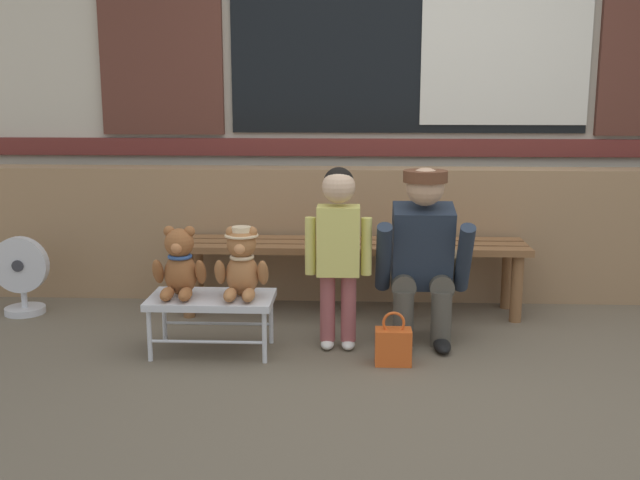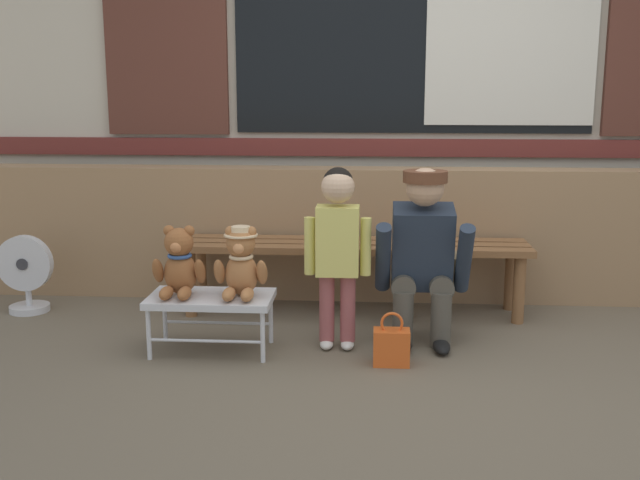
{
  "view_description": "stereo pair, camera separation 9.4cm",
  "coord_description": "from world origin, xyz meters",
  "px_view_note": "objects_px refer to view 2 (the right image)",
  "views": [
    {
      "loc": [
        -0.35,
        -3.4,
        1.35
      ],
      "look_at": [
        -0.54,
        0.57,
        0.55
      ],
      "focal_mm": 42.36,
      "sensor_mm": 36.0,
      "label": 1
    },
    {
      "loc": [
        -0.26,
        -3.39,
        1.35
      ],
      "look_at": [
        -0.54,
        0.57,
        0.55
      ],
      "focal_mm": 42.36,
      "sensor_mm": 36.0,
      "label": 2
    }
  ],
  "objects_px": {
    "teddy_bear_with_hat": "(241,263)",
    "handbag_on_ground": "(391,346)",
    "floor_fan": "(26,274)",
    "adult_crouching": "(424,255)",
    "wooden_bench_long": "(353,253)",
    "teddy_bear_plain": "(179,264)",
    "small_display_bench": "(211,302)",
    "child_standing": "(338,238)"
  },
  "relations": [
    {
      "from": "teddy_bear_with_hat",
      "to": "handbag_on_ground",
      "type": "relative_size",
      "value": 1.34
    },
    {
      "from": "teddy_bear_with_hat",
      "to": "floor_fan",
      "type": "height_order",
      "value": "teddy_bear_with_hat"
    },
    {
      "from": "adult_crouching",
      "to": "floor_fan",
      "type": "relative_size",
      "value": 1.98
    },
    {
      "from": "wooden_bench_long",
      "to": "floor_fan",
      "type": "height_order",
      "value": "floor_fan"
    },
    {
      "from": "teddy_bear_plain",
      "to": "teddy_bear_with_hat",
      "type": "relative_size",
      "value": 1.0
    },
    {
      "from": "wooden_bench_long",
      "to": "handbag_on_ground",
      "type": "relative_size",
      "value": 7.72
    },
    {
      "from": "small_display_bench",
      "to": "handbag_on_ground",
      "type": "height_order",
      "value": "small_display_bench"
    },
    {
      "from": "teddy_bear_with_hat",
      "to": "floor_fan",
      "type": "xyz_separation_m",
      "value": [
        -1.43,
        0.61,
        -0.23
      ]
    },
    {
      "from": "teddy_bear_plain",
      "to": "adult_crouching",
      "type": "height_order",
      "value": "adult_crouching"
    },
    {
      "from": "adult_crouching",
      "to": "handbag_on_ground",
      "type": "height_order",
      "value": "adult_crouching"
    },
    {
      "from": "small_display_bench",
      "to": "floor_fan",
      "type": "relative_size",
      "value": 1.33
    },
    {
      "from": "teddy_bear_with_hat",
      "to": "handbag_on_ground",
      "type": "height_order",
      "value": "teddy_bear_with_hat"
    },
    {
      "from": "child_standing",
      "to": "handbag_on_ground",
      "type": "xyz_separation_m",
      "value": [
        0.28,
        -0.23,
        -0.5
      ]
    },
    {
      "from": "teddy_bear_with_hat",
      "to": "handbag_on_ground",
      "type": "xyz_separation_m",
      "value": [
        0.77,
        -0.14,
        -0.38
      ]
    },
    {
      "from": "small_display_bench",
      "to": "handbag_on_ground",
      "type": "distance_m",
      "value": 0.96
    },
    {
      "from": "wooden_bench_long",
      "to": "handbag_on_ground",
      "type": "bearing_deg",
      "value": -76.08
    },
    {
      "from": "small_display_bench",
      "to": "child_standing",
      "type": "relative_size",
      "value": 0.67
    },
    {
      "from": "teddy_bear_with_hat",
      "to": "adult_crouching",
      "type": "relative_size",
      "value": 0.38
    },
    {
      "from": "teddy_bear_plain",
      "to": "handbag_on_ground",
      "type": "distance_m",
      "value": 1.16
    },
    {
      "from": "child_standing",
      "to": "wooden_bench_long",
      "type": "bearing_deg",
      "value": 84.33
    },
    {
      "from": "wooden_bench_long",
      "to": "teddy_bear_plain",
      "type": "height_order",
      "value": "teddy_bear_plain"
    },
    {
      "from": "small_display_bench",
      "to": "floor_fan",
      "type": "distance_m",
      "value": 1.41
    },
    {
      "from": "teddy_bear_plain",
      "to": "teddy_bear_with_hat",
      "type": "height_order",
      "value": "same"
    },
    {
      "from": "teddy_bear_with_hat",
      "to": "adult_crouching",
      "type": "distance_m",
      "value": 0.97
    },
    {
      "from": "child_standing",
      "to": "handbag_on_ground",
      "type": "height_order",
      "value": "child_standing"
    },
    {
      "from": "teddy_bear_plain",
      "to": "handbag_on_ground",
      "type": "xyz_separation_m",
      "value": [
        1.09,
        -0.14,
        -0.37
      ]
    },
    {
      "from": "floor_fan",
      "to": "teddy_bear_with_hat",
      "type": "bearing_deg",
      "value": -22.89
    },
    {
      "from": "handbag_on_ground",
      "to": "floor_fan",
      "type": "xyz_separation_m",
      "value": [
        -2.21,
        0.74,
        0.14
      ]
    },
    {
      "from": "child_standing",
      "to": "floor_fan",
      "type": "xyz_separation_m",
      "value": [
        -1.92,
        0.51,
        -0.35
      ]
    },
    {
      "from": "small_display_bench",
      "to": "child_standing",
      "type": "height_order",
      "value": "child_standing"
    },
    {
      "from": "teddy_bear_with_hat",
      "to": "small_display_bench",
      "type": "bearing_deg",
      "value": -179.23
    },
    {
      "from": "teddy_bear_plain",
      "to": "adult_crouching",
      "type": "xyz_separation_m",
      "value": [
        1.27,
        0.22,
        0.02
      ]
    },
    {
      "from": "teddy_bear_with_hat",
      "to": "teddy_bear_plain",
      "type": "bearing_deg",
      "value": -179.87
    },
    {
      "from": "small_display_bench",
      "to": "floor_fan",
      "type": "height_order",
      "value": "floor_fan"
    },
    {
      "from": "wooden_bench_long",
      "to": "small_display_bench",
      "type": "xyz_separation_m",
      "value": [
        -0.71,
        -0.74,
        -0.11
      ]
    },
    {
      "from": "teddy_bear_plain",
      "to": "floor_fan",
      "type": "distance_m",
      "value": 1.29
    },
    {
      "from": "teddy_bear_plain",
      "to": "floor_fan",
      "type": "xyz_separation_m",
      "value": [
        -1.11,
        0.61,
        -0.23
      ]
    },
    {
      "from": "teddy_bear_plain",
      "to": "teddy_bear_with_hat",
      "type": "bearing_deg",
      "value": 0.13
    },
    {
      "from": "handbag_on_ground",
      "to": "teddy_bear_plain",
      "type": "bearing_deg",
      "value": 172.76
    },
    {
      "from": "child_standing",
      "to": "floor_fan",
      "type": "bearing_deg",
      "value": 165.09
    },
    {
      "from": "child_standing",
      "to": "adult_crouching",
      "type": "height_order",
      "value": "child_standing"
    },
    {
      "from": "wooden_bench_long",
      "to": "child_standing",
      "type": "distance_m",
      "value": 0.68
    }
  ]
}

